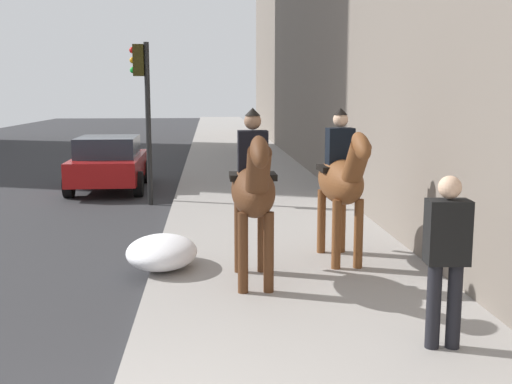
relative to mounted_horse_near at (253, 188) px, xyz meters
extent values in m
ellipsoid|color=#4C2B16|center=(0.08, 0.00, -0.04)|extent=(1.50, 0.57, 0.66)
cylinder|color=#4C2B16|center=(-0.37, -0.16, -0.75)|extent=(0.13, 0.13, 1.02)
cylinder|color=#4C2B16|center=(-0.37, 0.16, -0.75)|extent=(0.13, 0.13, 1.02)
cylinder|color=#4C2B16|center=(0.53, -0.16, -0.75)|extent=(0.13, 0.13, 1.02)
cylinder|color=#4C2B16|center=(0.53, 0.16, -0.75)|extent=(0.13, 0.13, 1.02)
cylinder|color=#4C2B16|center=(-0.69, 0.00, 0.30)|extent=(0.63, 0.28, 0.68)
ellipsoid|color=#4C2B16|center=(-0.90, 0.00, 0.55)|extent=(0.63, 0.22, 0.49)
cylinder|color=black|center=(0.79, 0.00, -0.14)|extent=(0.28, 0.10, 0.55)
cube|color=black|center=(0.13, 0.00, 0.14)|extent=(0.44, 0.60, 0.08)
cube|color=black|center=(0.13, 0.00, 0.45)|extent=(0.28, 0.38, 0.55)
sphere|color=#8C664C|center=(0.13, 0.00, 0.85)|extent=(0.22, 0.22, 0.22)
cone|color=black|center=(0.13, 0.00, 0.97)|extent=(0.20, 0.20, 0.10)
ellipsoid|color=brown|center=(1.05, -1.35, -0.07)|extent=(1.53, 0.64, 0.66)
cylinder|color=brown|center=(0.61, -1.53, -0.76)|extent=(0.13, 0.13, 0.99)
cylinder|color=brown|center=(0.59, -1.21, -0.76)|extent=(0.13, 0.13, 0.99)
cylinder|color=brown|center=(1.51, -1.48, -0.76)|extent=(0.13, 0.13, 0.99)
cylinder|color=brown|center=(1.49, -1.16, -0.76)|extent=(0.13, 0.13, 0.99)
cylinder|color=brown|center=(0.28, -1.39, 0.28)|extent=(0.65, 0.31, 0.68)
ellipsoid|color=brown|center=(0.07, -1.40, 0.53)|extent=(0.64, 0.25, 0.49)
cylinder|color=black|center=(1.76, -1.31, -0.17)|extent=(0.29, 0.12, 0.55)
cube|color=black|center=(1.10, -1.35, 0.11)|extent=(0.47, 0.62, 0.08)
cube|color=black|center=(1.10, -1.35, 0.43)|extent=(0.30, 0.39, 0.55)
sphere|color=#D8AD8C|center=(1.10, -1.35, 0.82)|extent=(0.22, 0.22, 0.22)
cone|color=black|center=(1.10, -1.35, 0.94)|extent=(0.21, 0.21, 0.10)
cylinder|color=black|center=(-2.19, -1.59, -0.84)|extent=(0.14, 0.14, 0.85)
cylinder|color=black|center=(-2.20, -1.79, -0.84)|extent=(0.14, 0.14, 0.85)
cube|color=black|center=(-2.20, -1.69, -0.10)|extent=(0.29, 0.42, 0.62)
sphere|color=#D8AD8C|center=(-2.20, -1.69, 0.33)|extent=(0.22, 0.22, 0.22)
cube|color=maroon|center=(8.88, 3.21, -0.76)|extent=(3.92, 1.78, 0.60)
cube|color=#262D38|center=(8.65, 3.21, -0.20)|extent=(1.98, 1.54, 0.52)
cylinder|color=black|center=(10.07, 4.09, -1.06)|extent=(0.64, 0.23, 0.64)
cylinder|color=black|center=(10.10, 2.38, -1.06)|extent=(0.64, 0.23, 0.64)
cylinder|color=black|center=(7.66, 4.05, -1.06)|extent=(0.64, 0.23, 0.64)
cylinder|color=black|center=(7.69, 2.34, -1.06)|extent=(0.64, 0.23, 0.64)
cylinder|color=black|center=(6.51, 1.94, 0.47)|extent=(0.12, 0.12, 3.70)
cube|color=#2D280C|center=(6.51, 2.12, 1.92)|extent=(0.20, 0.24, 0.70)
sphere|color=red|center=(6.51, 2.25, 2.14)|extent=(0.14, 0.14, 0.14)
sphere|color=orange|center=(6.51, 2.25, 1.92)|extent=(0.14, 0.14, 0.14)
sphere|color=green|center=(6.51, 2.25, 1.70)|extent=(0.14, 0.14, 0.14)
ellipsoid|color=white|center=(0.84, 1.25, -1.03)|extent=(1.31, 1.01, 0.45)
camera|label=1|loc=(-7.76, 0.56, 1.21)|focal=43.28mm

